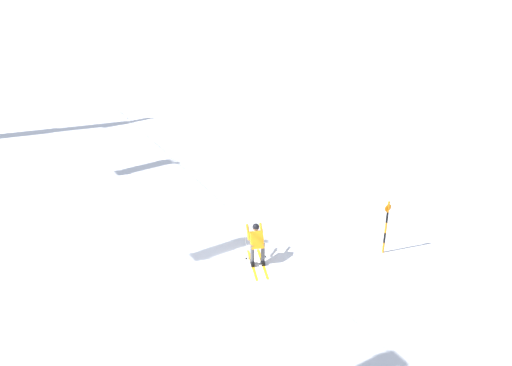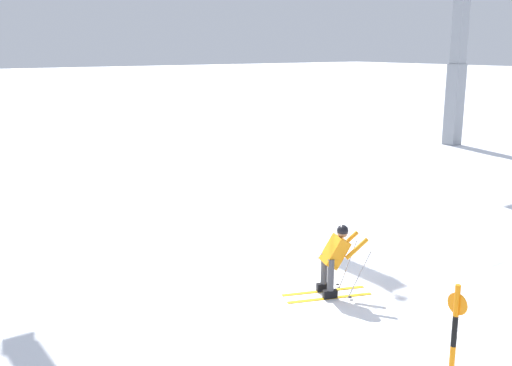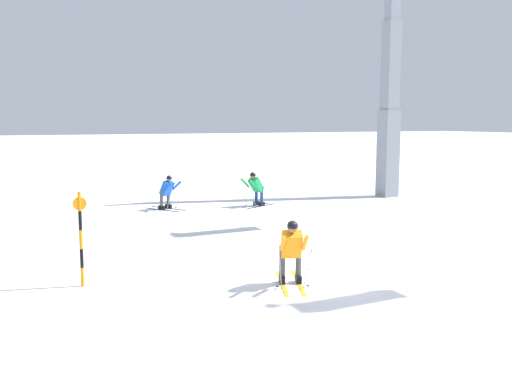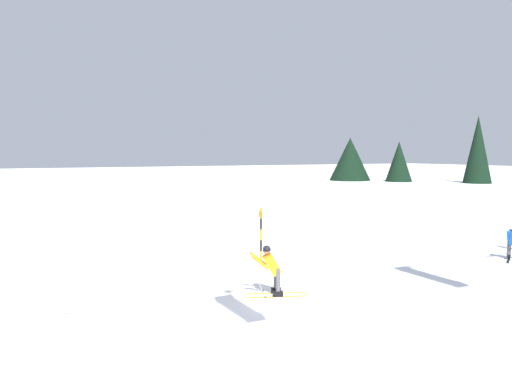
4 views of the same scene
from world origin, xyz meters
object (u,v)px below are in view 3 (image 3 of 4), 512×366
(skier_distant_uphill, at_px, (167,190))
(skier_distant_downhill, at_px, (256,187))
(trail_marker_pole, at_px, (81,236))
(lift_tower_near, at_px, (390,82))
(skier_carving_main, at_px, (291,248))

(skier_distant_uphill, xyz_separation_m, skier_distant_downhill, (0.75, 3.50, 0.06))
(trail_marker_pole, height_order, skier_distant_uphill, trail_marker_pole)
(trail_marker_pole, distance_m, skier_distant_downhill, 10.93)
(lift_tower_near, relative_size, trail_marker_pole, 6.18)
(lift_tower_near, bearing_deg, skier_distant_downhill, -89.34)
(skier_distant_uphill, bearing_deg, lift_tower_near, 86.22)
(lift_tower_near, xyz_separation_m, skier_distant_downhill, (0.08, -6.73, -4.40))
(skier_carving_main, bearing_deg, skier_distant_uphill, 179.80)
(skier_distant_downhill, bearing_deg, skier_distant_uphill, -102.15)
(lift_tower_near, height_order, trail_marker_pole, lift_tower_near)
(trail_marker_pole, bearing_deg, skier_carving_main, 66.32)
(lift_tower_near, height_order, skier_distant_downhill, lift_tower_near)
(lift_tower_near, distance_m, skier_distant_downhill, 8.04)
(lift_tower_near, distance_m, skier_distant_uphill, 11.17)
(lift_tower_near, xyz_separation_m, trail_marker_pole, (7.94, -14.31, -4.13))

